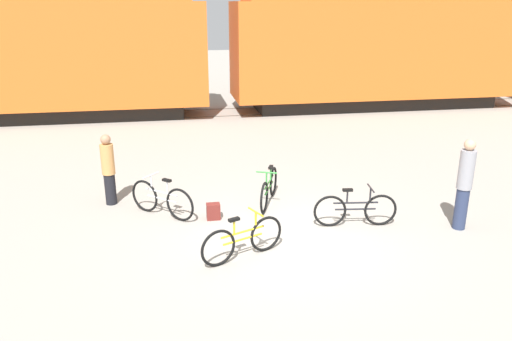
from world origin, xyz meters
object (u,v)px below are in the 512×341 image
Objects in this scene: person_in_grey at (464,184)px; freight_train at (219,36)px; bicycle_black at (355,210)px; person_in_tan at (108,169)px; bicycle_yellow at (243,240)px; backpack at (213,211)px; bicycle_green at (269,188)px; bicycle_silver at (162,199)px.

freight_train is at bearing 131.33° from person_in_grey.
bicycle_black is 5.40m from person_in_tan.
bicycle_yellow is (-0.94, -12.33, -2.68)m from freight_train.
person_in_grey is (3.51, -11.86, -2.09)m from freight_train.
bicycle_yellow is at bearing -94.34° from freight_train.
backpack is at bearing 101.43° from bicycle_yellow.
person_in_grey is 7.43m from person_in_tan.
freight_train is 30.65× the size of bicycle_black.
bicycle_green reaches higher than backpack.
bicycle_green is 4.76× the size of backpack.
freight_train is at bearing 83.03° from backpack.
person_in_grey is (2.02, -0.47, 0.60)m from bicycle_black.
bicycle_black is 1.05× the size of person_in_tan.
freight_train is 11.80m from bicycle_black.
person_in_grey is at bearing -73.52° from freight_train.
freight_train reaches higher than backpack.
person_in_tan is at bearing 157.38° from bicycle_black.
person_in_grey reaches higher than bicycle_green.
bicycle_yellow is at bearing -111.66° from bicycle_green.
backpack is at bearing -96.97° from freight_train.
bicycle_green is 2.57m from bicycle_yellow.
bicycle_green is (0.01, -9.94, -2.67)m from freight_train.
person_in_grey reaches higher than backpack.
bicycle_green is 1.05× the size of bicycle_yellow.
backpack is (-1.31, -0.62, -0.20)m from bicycle_green.
bicycle_yellow reaches higher than backpack.
bicycle_yellow is at bearing -76.24° from person_in_tan.
person_in_tan is 2.59m from backpack.
bicycle_silver reaches higher than bicycle_yellow.
freight_train is 31.91× the size of bicycle_green.
bicycle_yellow is 1.81m from backpack.
freight_train is 12.55m from person_in_grey.
person_in_grey is (5.85, -1.65, 0.57)m from bicycle_silver.
person_in_tan is at bearing -110.42° from freight_train.
bicycle_silver is 0.70× the size of person_in_grey.
bicycle_black reaches higher than backpack.
bicycle_green is at bearing 135.48° from bicycle_black.
bicycle_silver is 0.81× the size of person_in_tan.
bicycle_yellow is 3.96m from person_in_tan.
bicycle_black is (2.43, 0.94, -0.00)m from bicycle_yellow.
bicycle_black is at bearing -16.61° from backpack.
bicycle_green is 3.57m from person_in_tan.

